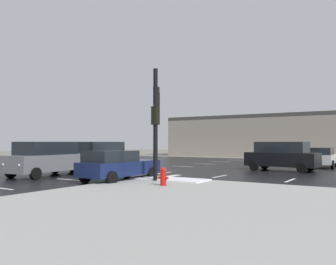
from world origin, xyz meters
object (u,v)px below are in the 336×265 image
(suv_green, at_px, (100,155))
(sedan_navy, at_px, (118,165))
(sedan_white, at_px, (322,157))
(suv_black, at_px, (282,156))
(traffic_signal_mast, at_px, (156,108))
(fire_hydrant, at_px, (163,176))
(suv_grey, at_px, (46,158))
(sedan_silver, at_px, (111,154))

(suv_green, bearing_deg, sedan_navy, -131.23)
(sedan_white, xyz_separation_m, suv_black, (-1.82, -5.00, 0.24))
(traffic_signal_mast, xyz_separation_m, sedan_white, (6.01, 14.41, -3.02))
(fire_hydrant, height_order, sedan_navy, sedan_navy)
(suv_grey, relative_size, suv_green, 1.01)
(sedan_silver, bearing_deg, fire_hydrant, -41.52)
(suv_grey, distance_m, sedan_silver, 12.71)
(suv_green, xyz_separation_m, sedan_navy, (5.60, -4.60, -0.24))
(sedan_navy, bearing_deg, suv_black, -22.84)
(fire_hydrant, distance_m, sedan_silver, 18.63)
(suv_black, bearing_deg, traffic_signal_mast, 70.61)
(suv_black, bearing_deg, suv_grey, 51.44)
(suv_grey, height_order, sedan_white, suv_grey)
(suv_grey, relative_size, sedan_white, 1.08)
(sedan_white, bearing_deg, suv_grey, 141.52)
(fire_hydrant, xyz_separation_m, suv_green, (-8.99, 5.52, 0.55))
(suv_grey, bearing_deg, fire_hydrant, 80.65)
(fire_hydrant, bearing_deg, sedan_white, 77.54)
(suv_black, bearing_deg, suv_green, 35.59)
(suv_black, bearing_deg, sedan_white, -105.36)
(fire_hydrant, height_order, suv_grey, suv_grey)
(fire_hydrant, relative_size, suv_green, 0.16)
(traffic_signal_mast, relative_size, fire_hydrant, 6.97)
(suv_black, xyz_separation_m, sedan_silver, (-15.98, 0.18, -0.24))
(suv_black, height_order, suv_green, same)
(sedan_silver, xyz_separation_m, sedan_navy, (10.63, -11.36, 0.00))
(traffic_signal_mast, height_order, sedan_silver, traffic_signal_mast)
(suv_green, bearing_deg, sedan_white, -49.65)
(suv_black, distance_m, suv_green, 12.77)
(sedan_white, distance_m, suv_green, 17.23)
(sedan_white, distance_m, sedan_navy, 17.69)
(fire_hydrant, bearing_deg, traffic_signal_mast, 129.68)
(suv_grey, height_order, sedan_navy, suv_grey)
(traffic_signal_mast, distance_m, fire_hydrant, 4.83)
(sedan_silver, relative_size, sedan_navy, 0.99)
(suv_green, distance_m, sedan_navy, 7.26)
(sedan_white, distance_m, suv_black, 5.32)
(fire_hydrant, bearing_deg, suv_grey, 175.19)
(traffic_signal_mast, bearing_deg, suv_green, 33.88)
(suv_black, relative_size, sedan_silver, 1.09)
(fire_hydrant, xyz_separation_m, sedan_white, (3.78, 17.09, 0.32))
(suv_grey, bearing_deg, sedan_navy, 87.47)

